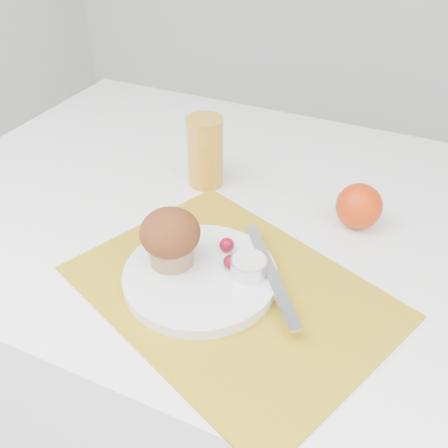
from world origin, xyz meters
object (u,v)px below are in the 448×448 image
at_px(table, 248,351).
at_px(juice_glass, 205,152).
at_px(orange, 359,206).
at_px(plate, 200,276).
at_px(muffin, 170,237).

distance_m(table, juice_glass, 0.46).
bearing_deg(orange, table, -169.48).
bearing_deg(plate, table, 89.14).
bearing_deg(plate, juice_glass, 114.78).
bearing_deg(muffin, plate, -4.01).
bearing_deg(muffin, juice_glass, 105.32).
bearing_deg(table, orange, 10.52).
height_order(plate, juice_glass, juice_glass).
bearing_deg(table, muffin, -104.17).
xyz_separation_m(table, juice_glass, (-0.12, 0.04, 0.44)).
relative_size(plate, orange, 2.94).
distance_m(orange, muffin, 0.31).
distance_m(plate, muffin, 0.07).
bearing_deg(muffin, table, 75.83).
xyz_separation_m(plate, muffin, (-0.05, 0.00, 0.05)).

